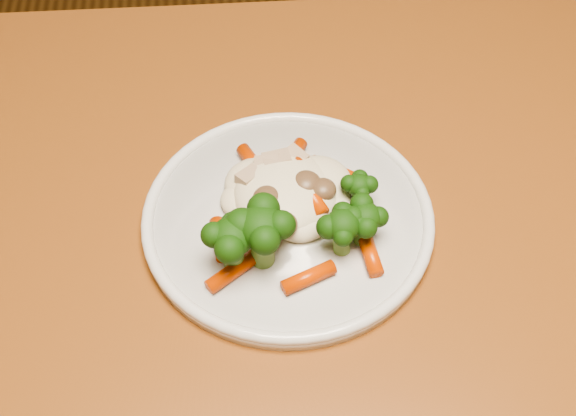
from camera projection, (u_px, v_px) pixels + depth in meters
The scene contains 3 objects.
dining_table at pixel (293, 343), 0.65m from camera, with size 1.12×0.76×0.75m.
plate at pixel (288, 219), 0.59m from camera, with size 0.24×0.24×0.01m, color silver.
meal at pixel (287, 211), 0.57m from camera, with size 0.15×0.16×0.05m.
Camera 1 is at (-0.19, -0.37, 1.22)m, focal length 45.00 mm.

